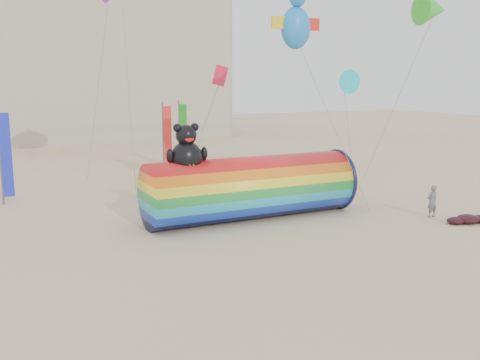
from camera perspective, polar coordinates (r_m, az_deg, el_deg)
name	(u,v)px	position (r m, az deg, el deg)	size (l,w,h in m)	color
ground	(246,246)	(21.68, 0.60, -7.00)	(160.00, 160.00, 0.00)	#CCB58C
windsock_assembly	(251,186)	(25.56, 1.17, -0.66)	(10.35, 3.15, 4.77)	red
kite_handler	(432,201)	(27.53, 19.81, -2.15)	(0.58, 0.38, 1.59)	#595C61
fabric_bundle	(470,219)	(27.30, 23.35, -3.83)	(2.62, 1.35, 0.41)	#3F0B16
festival_banners	(128,142)	(35.39, -11.84, 3.95)	(13.01, 6.33, 5.20)	#59595E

